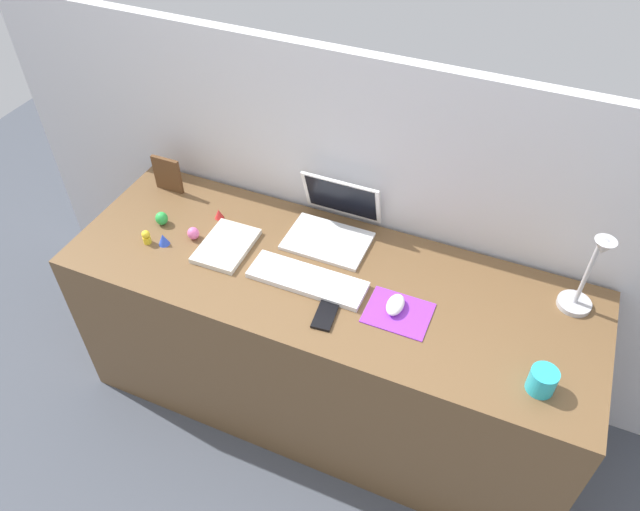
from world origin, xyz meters
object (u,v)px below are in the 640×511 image
Objects in this scene: laptop at (334,222)px; toy_figurine_green at (162,218)px; toy_figurine_blue at (163,239)px; toy_figurine_pink at (193,233)px; desk_lamp at (588,276)px; toy_figurine_yellow at (146,237)px; keyboard at (307,280)px; toy_figurine_red at (219,214)px; mouse at (395,305)px; picture_frame at (167,174)px; notebook_pad at (226,246)px; cell_phone at (326,315)px; coffee_mug at (542,381)px.

laptop is 0.65m from toy_figurine_green.
toy_figurine_pink reaches higher than toy_figurine_blue.
toy_figurine_yellow is (-1.47, -0.27, -0.14)m from desk_lamp.
keyboard is 10.29× the size of toy_figurine_red.
toy_figurine_pink is at bearing 177.20° from mouse.
laptop is 6.26× the size of toy_figurine_pink.
toy_figurine_green is at bearing -174.01° from desk_lamp.
toy_figurine_green is (-1.48, -0.16, -0.14)m from desk_lamp.
picture_frame is at bearing 178.67° from desk_lamp.
picture_frame is at bearing 119.56° from toy_figurine_blue.
toy_figurine_red is (0.27, -0.08, -0.06)m from picture_frame.
desk_lamp reaches higher than toy_figurine_blue.
mouse reaches higher than notebook_pad.
toy_figurine_red reaches higher than cell_phone.
keyboard is 8.55× the size of toy_figurine_pink.
coffee_mug is at bearing -4.02° from toy_figurine_blue.
toy_figurine_green is 1.14× the size of toy_figurine_blue.
laptop reaches higher than toy_figurine_pink.
toy_figurine_blue is 0.11m from toy_figurine_pink.
toy_figurine_pink is (-0.03, -0.14, 0.00)m from toy_figurine_red.
toy_figurine_pink is at bearing -8.77° from toy_figurine_green.
desk_lamp is 0.37m from coffee_mug.
desk_lamp is 7.78× the size of toy_figurine_blue.
keyboard is 0.16m from cell_phone.
toy_figurine_green reaches higher than toy_figurine_blue.
toy_figurine_green is (-0.75, 0.18, 0.02)m from cell_phone.
desk_lamp is 4.37× the size of coffee_mug.
toy_figurine_green reaches higher than toy_figurine_pink.
desk_lamp is at bearing 10.03° from toy_figurine_blue.
notebook_pad is at bearing -144.58° from laptop.
keyboard is at bearing -21.56° from toy_figurine_red.
toy_figurine_yellow is 1.16× the size of toy_figurine_pink.
toy_figurine_blue is at bearing 175.98° from coffee_mug.
coffee_mug is 1.44m from toy_figurine_green.
toy_figurine_blue is (0.16, -0.29, -0.05)m from picture_frame.
toy_figurine_blue is (-0.54, -0.30, -0.03)m from laptop.
cell_phone is at bearing -44.65° from keyboard.
keyboard is at bearing -87.02° from laptop.
keyboard is 0.56m from toy_figurine_blue.
coffee_mug is at bearing -26.25° from laptop.
notebook_pad is 5.27× the size of toy_figurine_blue.
desk_lamp is 6.82× the size of toy_figurine_green.
desk_lamp is at bearing 18.55° from cell_phone.
mouse is 1.73× the size of toy_figurine_yellow.
toy_figurine_pink is at bearing 159.54° from cell_phone.
mouse is 1.07m from picture_frame.
keyboard is 0.48m from toy_figurine_red.
keyboard is 7.88× the size of toy_figurine_green.
toy_figurine_yellow is at bearing -176.96° from mouse.
coffee_mug is at bearing -6.84° from cell_phone.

